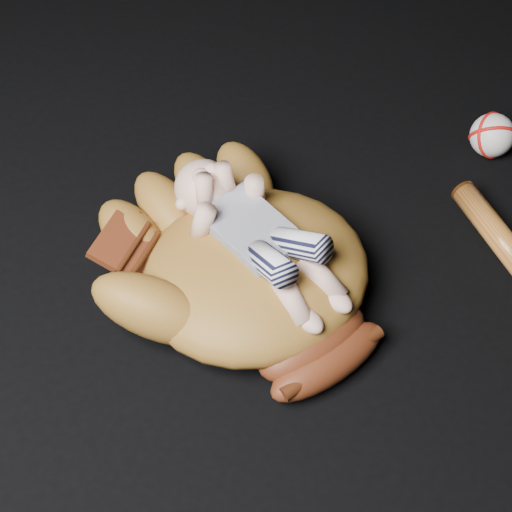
% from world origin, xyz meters
% --- Properties ---
extents(baseball_glove, '(0.53, 0.58, 0.16)m').
position_xyz_m(baseball_glove, '(-0.14, 0.06, 0.08)').
color(baseball_glove, brown).
rests_on(baseball_glove, ground).
extents(newborn_baby, '(0.24, 0.37, 0.14)m').
position_xyz_m(newborn_baby, '(-0.13, 0.07, 0.13)').
color(newborn_baby, '#DCA58E').
rests_on(newborn_baby, baseball_glove).
extents(baseball, '(0.09, 0.09, 0.08)m').
position_xyz_m(baseball, '(0.39, 0.19, 0.04)').
color(baseball, silver).
rests_on(baseball, ground).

